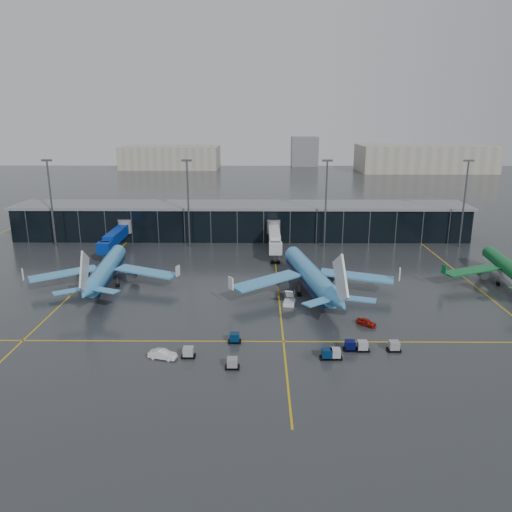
{
  "coord_description": "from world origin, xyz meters",
  "views": [
    {
      "loc": [
        5.96,
        -93.53,
        37.37
      ],
      "look_at": [
        5.0,
        18.0,
        6.0
      ],
      "focal_mm": 35.0,
      "sensor_mm": 36.0,
      "label": 1
    }
  ],
  "objects_px": {
    "airliner_klm_near": "(311,263)",
    "service_van_white": "(163,354)",
    "airliner_arkefly": "(106,259)",
    "mobile_airstair": "(289,301)",
    "airliner_aer_lingus": "(510,259)",
    "service_van_red": "(366,322)",
    "baggage_carts": "(303,350)"
  },
  "relations": [
    {
      "from": "airliner_arkefly",
      "to": "airliner_aer_lingus",
      "type": "bearing_deg",
      "value": -3.55
    },
    {
      "from": "mobile_airstair",
      "to": "service_van_white",
      "type": "bearing_deg",
      "value": -122.39
    },
    {
      "from": "airliner_arkefly",
      "to": "mobile_airstair",
      "type": "distance_m",
      "value": 43.22
    },
    {
      "from": "service_van_white",
      "to": "service_van_red",
      "type": "bearing_deg",
      "value": -54.86
    },
    {
      "from": "baggage_carts",
      "to": "service_van_red",
      "type": "distance_m",
      "value": 17.25
    },
    {
      "from": "airliner_arkefly",
      "to": "airliner_klm_near",
      "type": "height_order",
      "value": "airliner_klm_near"
    },
    {
      "from": "airliner_arkefly",
      "to": "service_van_red",
      "type": "relative_size",
      "value": 10.46
    },
    {
      "from": "baggage_carts",
      "to": "airliner_aer_lingus",
      "type": "bearing_deg",
      "value": 35.95
    },
    {
      "from": "service_van_white",
      "to": "mobile_airstair",
      "type": "bearing_deg",
      "value": -27.82
    },
    {
      "from": "airliner_aer_lingus",
      "to": "airliner_arkefly",
      "type": "bearing_deg",
      "value": -172.64
    },
    {
      "from": "baggage_carts",
      "to": "mobile_airstair",
      "type": "height_order",
      "value": "mobile_airstair"
    },
    {
      "from": "airliner_klm_near",
      "to": "mobile_airstair",
      "type": "height_order",
      "value": "airliner_klm_near"
    },
    {
      "from": "airliner_aer_lingus",
      "to": "service_van_red",
      "type": "relative_size",
      "value": 9.83
    },
    {
      "from": "airliner_aer_lingus",
      "to": "mobile_airstair",
      "type": "height_order",
      "value": "airliner_aer_lingus"
    },
    {
      "from": "airliner_aer_lingus",
      "to": "service_van_red",
      "type": "xyz_separation_m",
      "value": [
        -37.59,
        -24.62,
        -5.06
      ]
    },
    {
      "from": "airliner_klm_near",
      "to": "service_van_white",
      "type": "relative_size",
      "value": 9.42
    },
    {
      "from": "airliner_aer_lingus",
      "to": "baggage_carts",
      "type": "xyz_separation_m",
      "value": [
        -50.2,
        -36.4,
        -4.95
      ]
    },
    {
      "from": "baggage_carts",
      "to": "service_van_white",
      "type": "height_order",
      "value": "baggage_carts"
    },
    {
      "from": "airliner_klm_near",
      "to": "mobile_airstair",
      "type": "distance_m",
      "value": 10.78
    },
    {
      "from": "airliner_arkefly",
      "to": "mobile_airstair",
      "type": "xyz_separation_m",
      "value": [
        41.11,
        -12.23,
        -5.3
      ]
    },
    {
      "from": "airliner_arkefly",
      "to": "airliner_aer_lingus",
      "type": "xyz_separation_m",
      "value": [
        92.34,
        1.93,
        -0.37
      ]
    },
    {
      "from": "airliner_arkefly",
      "to": "baggage_carts",
      "type": "xyz_separation_m",
      "value": [
        42.15,
        -34.47,
        -5.31
      ]
    },
    {
      "from": "baggage_carts",
      "to": "mobile_airstair",
      "type": "relative_size",
      "value": 10.16
    },
    {
      "from": "service_van_red",
      "to": "baggage_carts",
      "type": "bearing_deg",
      "value": 174.04
    },
    {
      "from": "mobile_airstair",
      "to": "service_van_red",
      "type": "xyz_separation_m",
      "value": [
        13.64,
        -10.46,
        -0.13
      ]
    },
    {
      "from": "mobile_airstair",
      "to": "service_van_white",
      "type": "height_order",
      "value": "mobile_airstair"
    },
    {
      "from": "baggage_carts",
      "to": "airliner_klm_near",
      "type": "bearing_deg",
      "value": 82.6
    },
    {
      "from": "airliner_klm_near",
      "to": "baggage_carts",
      "type": "height_order",
      "value": "airliner_klm_near"
    },
    {
      "from": "airliner_aer_lingus",
      "to": "service_van_red",
      "type": "distance_m",
      "value": 45.22
    },
    {
      "from": "airliner_arkefly",
      "to": "service_van_white",
      "type": "xyz_separation_m",
      "value": [
        19.54,
        -36.12,
        -5.32
      ]
    },
    {
      "from": "airliner_arkefly",
      "to": "baggage_carts",
      "type": "height_order",
      "value": "airliner_arkefly"
    },
    {
      "from": "airliner_arkefly",
      "to": "service_van_white",
      "type": "relative_size",
      "value": 8.63
    }
  ]
}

